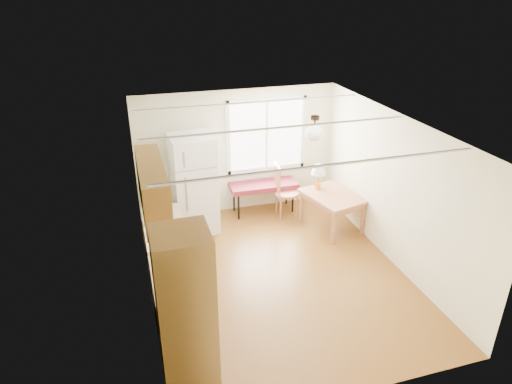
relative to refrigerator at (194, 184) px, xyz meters
name	(u,v)px	position (x,y,z in m)	size (l,w,h in m)	color
room_shell	(278,206)	(1.00, -1.88, 0.32)	(4.60, 5.60, 2.62)	#593312
kitchen_run	(172,270)	(-0.72, -2.52, -0.09)	(0.65, 3.40, 2.20)	brown
window_unit	(266,135)	(1.60, 0.59, 0.62)	(1.64, 0.05, 1.51)	white
pendant_light	(314,132)	(1.70, -1.48, 1.30)	(0.26, 0.26, 0.40)	black
refrigerator	(194,184)	(0.00, 0.00, 0.00)	(0.82, 0.83, 1.87)	white
bench	(263,186)	(1.46, 0.32, -0.37)	(1.38, 0.53, 0.63)	maroon
dining_table	(332,200)	(2.50, -0.71, -0.33)	(1.09, 1.30, 0.70)	#A0613D
chair	(282,187)	(1.75, 0.02, -0.30)	(0.49, 0.48, 1.10)	#A0613D
table_lamp	(318,171)	(2.34, -0.35, 0.12)	(0.28, 0.28, 0.48)	#C08F3D
coffee_maker	(177,285)	(-0.72, -3.11, 0.09)	(0.21, 0.25, 0.34)	black
kettle	(164,255)	(-0.79, -2.34, 0.06)	(0.12, 0.12, 0.23)	red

